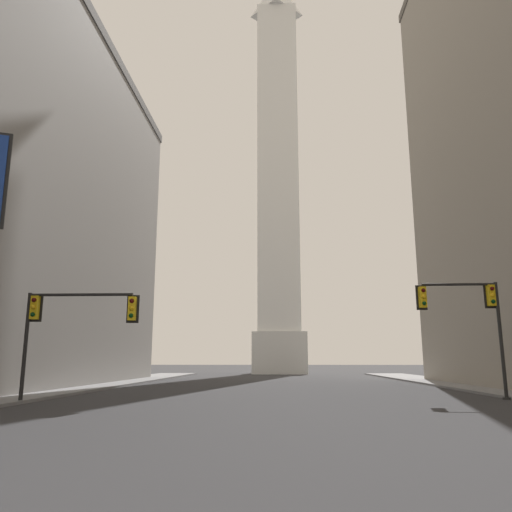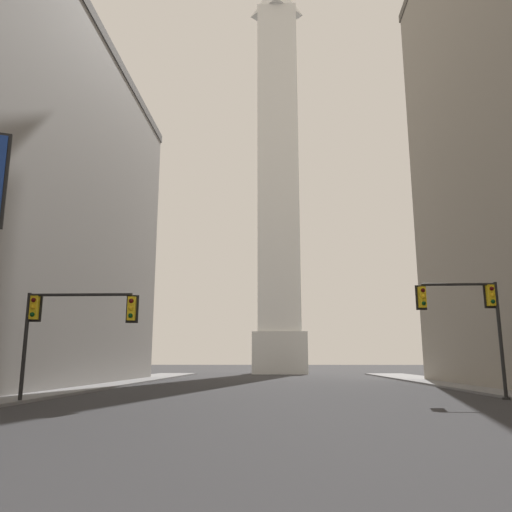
# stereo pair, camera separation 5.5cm
# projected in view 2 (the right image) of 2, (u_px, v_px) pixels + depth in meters

# --- Properties ---
(sidewalk_left) EXTENTS (5.00, 86.96, 0.15)m
(sidewalk_left) POSITION_uv_depth(u_px,v_px,m) (17.00, 396.00, 26.83)
(sidewalk_left) COLOR slate
(sidewalk_left) RESTS_ON ground_plane
(obelisk) EXTENTS (7.71, 7.71, 65.06)m
(obelisk) POSITION_uv_depth(u_px,v_px,m) (278.00, 169.00, 77.83)
(obelisk) COLOR silver
(obelisk) RESTS_ON ground_plane
(traffic_light_mid_left) EXTENTS (5.44, 0.52, 5.09)m
(traffic_light_mid_left) POSITION_uv_depth(u_px,v_px,m) (66.00, 318.00, 23.44)
(traffic_light_mid_left) COLOR black
(traffic_light_mid_left) RESTS_ON ground_plane
(traffic_light_mid_right) EXTENTS (4.35, 0.52, 5.98)m
(traffic_light_mid_right) POSITION_uv_depth(u_px,v_px,m) (471.00, 310.00, 26.08)
(traffic_light_mid_right) COLOR black
(traffic_light_mid_right) RESTS_ON ground_plane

